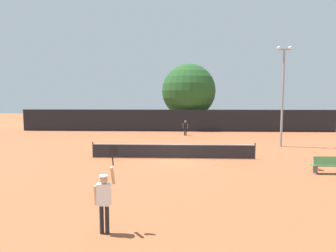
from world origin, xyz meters
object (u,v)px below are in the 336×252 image
object	(u,v)px
courtside_bench	(330,165)
player_serving	(104,195)
tennis_ball	(216,164)
large_tree	(189,91)
player_receiving	(185,127)
parked_car_mid	(248,122)
light_pole	(283,90)
spare_racket	(319,169)
parked_car_near	(222,121)

from	to	relation	value
courtside_bench	player_serving	bearing A→B (deg)	-145.15
tennis_ball	large_tree	bearing A→B (deg)	92.70
player_receiving	courtside_bench	bearing A→B (deg)	114.86
large_tree	parked_car_mid	world-z (taller)	large_tree
courtside_bench	parked_car_mid	xyz separation A→B (m)	(1.80, 25.10, 0.30)
player_serving	player_receiving	world-z (taller)	player_serving
large_tree	player_receiving	bearing A→B (deg)	-94.37
tennis_ball	parked_car_mid	bearing A→B (deg)	72.23
player_serving	light_pole	bearing A→B (deg)	56.00
spare_racket	large_tree	xyz separation A→B (m)	(-6.58, 22.02, 5.03)
large_tree	parked_car_mid	xyz separation A→B (m)	(8.45, 2.11, -4.27)
spare_racket	large_tree	size ratio (longest dim) A/B	0.06
tennis_ball	parked_car_near	size ratio (longest dim) A/B	0.02
spare_racket	player_serving	bearing A→B (deg)	-141.36
light_pole	large_tree	distance (m)	16.02
player_receiving	light_pole	size ratio (longest dim) A/B	0.20
player_serving	tennis_ball	xyz separation A→B (m)	(4.32, 8.78, -1.11)
parked_car_near	parked_car_mid	xyz separation A→B (m)	(3.35, -2.12, 0.00)
player_serving	large_tree	size ratio (longest dim) A/B	0.30
parked_car_near	light_pole	bearing A→B (deg)	-81.72
player_receiving	large_tree	xyz separation A→B (m)	(0.57, 7.41, 4.07)
light_pole	parked_car_near	distance (m)	19.04
tennis_ball	light_pole	world-z (taller)	light_pole
parked_car_near	parked_car_mid	distance (m)	3.96
spare_racket	parked_car_mid	world-z (taller)	parked_car_mid
player_serving	parked_car_mid	xyz separation A→B (m)	(11.77, 32.05, -0.37)
player_serving	parked_car_mid	distance (m)	34.14
spare_racket	parked_car_near	distance (m)	26.31
player_serving	player_receiving	distance (m)	22.69
courtside_bench	parked_car_mid	size ratio (longest dim) A/B	0.42
spare_racket	parked_car_mid	size ratio (longest dim) A/B	0.12
player_receiving	tennis_ball	distance (m)	13.86
player_receiving	parked_car_mid	distance (m)	13.12
parked_car_near	player_receiving	bearing A→B (deg)	-114.26
courtside_bench	parked_car_mid	bearing A→B (deg)	85.90
tennis_ball	parked_car_mid	distance (m)	24.44
player_receiving	large_tree	world-z (taller)	large_tree
parked_car_mid	large_tree	bearing A→B (deg)	-168.75
large_tree	parked_car_near	xyz separation A→B (m)	(5.10, 4.23, -4.27)
large_tree	parked_car_mid	bearing A→B (deg)	14.01
player_receiving	parked_car_near	size ratio (longest dim) A/B	0.38
light_pole	parked_car_mid	size ratio (longest dim) A/B	1.91
courtside_bench	parked_car_near	xyz separation A→B (m)	(-1.55, 27.22, 0.30)
tennis_ball	light_pole	size ratio (longest dim) A/B	0.01
courtside_bench	light_pole	bearing A→B (deg)	86.17
spare_racket	parked_car_near	world-z (taller)	parked_car_near
player_serving	player_receiving	size ratio (longest dim) A/B	1.61
player_serving	player_receiving	xyz separation A→B (m)	(2.75, 22.53, -0.17)
player_serving	courtside_bench	size ratio (longest dim) A/B	1.43
large_tree	tennis_ball	bearing A→B (deg)	-87.30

